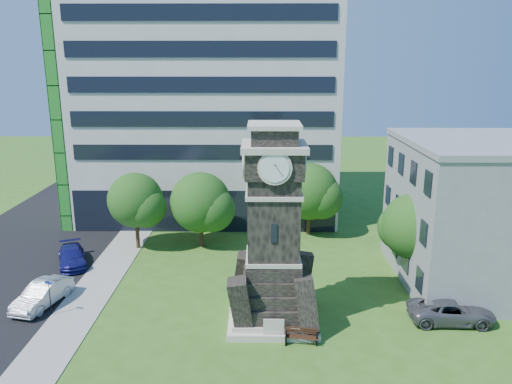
{
  "coord_description": "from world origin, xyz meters",
  "views": [
    {
      "loc": [
        2.21,
        -26.09,
        15.61
      ],
      "look_at": [
        1.92,
        7.16,
        6.86
      ],
      "focal_mm": 35.0,
      "sensor_mm": 36.0,
      "label": 1
    }
  ],
  "objects_px": {
    "car_street_mid": "(42,294)",
    "clock_tower": "(273,239)",
    "street_sign": "(50,294)",
    "park_bench": "(301,336)",
    "car_street_north": "(72,257)",
    "car_east_lot": "(451,311)"
  },
  "relations": [
    {
      "from": "car_street_mid",
      "to": "clock_tower",
      "type": "bearing_deg",
      "value": 7.14
    },
    {
      "from": "clock_tower",
      "to": "street_sign",
      "type": "bearing_deg",
      "value": 178.49
    },
    {
      "from": "car_street_mid",
      "to": "park_bench",
      "type": "relative_size",
      "value": 2.56
    },
    {
      "from": "car_street_mid",
      "to": "park_bench",
      "type": "bearing_deg",
      "value": -1.46
    },
    {
      "from": "clock_tower",
      "to": "car_street_mid",
      "type": "relative_size",
      "value": 2.58
    },
    {
      "from": "car_street_mid",
      "to": "car_street_north",
      "type": "xyz_separation_m",
      "value": [
        -0.55,
        6.75,
        -0.09
      ]
    },
    {
      "from": "clock_tower",
      "to": "park_bench",
      "type": "height_order",
      "value": "clock_tower"
    },
    {
      "from": "park_bench",
      "to": "street_sign",
      "type": "xyz_separation_m",
      "value": [
        -15.56,
        3.14,
        0.98
      ]
    },
    {
      "from": "car_east_lot",
      "to": "street_sign",
      "type": "bearing_deg",
      "value": 90.36
    },
    {
      "from": "clock_tower",
      "to": "car_east_lot",
      "type": "bearing_deg",
      "value": -1.15
    },
    {
      "from": "clock_tower",
      "to": "car_street_north",
      "type": "bearing_deg",
      "value": 151.58
    },
    {
      "from": "street_sign",
      "to": "car_street_mid",
      "type": "bearing_deg",
      "value": 153.53
    },
    {
      "from": "clock_tower",
      "to": "park_bench",
      "type": "distance_m",
      "value": 5.74
    },
    {
      "from": "car_street_mid",
      "to": "car_east_lot",
      "type": "distance_m",
      "value": 26.13
    },
    {
      "from": "car_street_north",
      "to": "street_sign",
      "type": "bearing_deg",
      "value": -101.17
    },
    {
      "from": "clock_tower",
      "to": "car_east_lot",
      "type": "xyz_separation_m",
      "value": [
        10.98,
        -0.22,
        -4.56
      ]
    },
    {
      "from": "clock_tower",
      "to": "car_east_lot",
      "type": "height_order",
      "value": "clock_tower"
    },
    {
      "from": "street_sign",
      "to": "car_east_lot",
      "type": "bearing_deg",
      "value": 22.95
    },
    {
      "from": "clock_tower",
      "to": "car_street_north",
      "type": "xyz_separation_m",
      "value": [
        -15.63,
        8.46,
        -4.59
      ]
    },
    {
      "from": "car_street_mid",
      "to": "car_east_lot",
      "type": "xyz_separation_m",
      "value": [
        26.06,
        -1.93,
        -0.06
      ]
    },
    {
      "from": "park_bench",
      "to": "street_sign",
      "type": "bearing_deg",
      "value": 178.13
    },
    {
      "from": "car_street_north",
      "to": "car_east_lot",
      "type": "bearing_deg",
      "value": -40.68
    }
  ]
}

